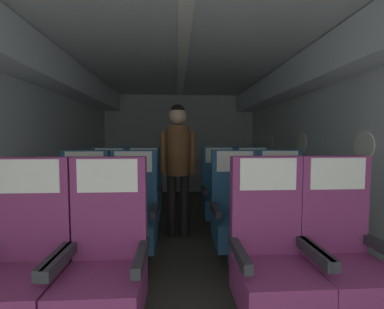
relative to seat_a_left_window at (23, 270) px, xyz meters
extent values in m
cube|color=#3D3833|center=(0.95, 1.40, -0.48)|extent=(3.60, 6.28, 0.02)
cube|color=silver|center=(-0.76, 1.40, 0.64)|extent=(0.08, 5.88, 2.22)
cube|color=silver|center=(2.65, 1.40, 0.64)|extent=(0.08, 5.88, 2.22)
cube|color=silver|center=(0.95, 1.40, 1.75)|extent=(3.48, 5.88, 0.06)
cube|color=#B6BBBB|center=(0.95, 4.36, 0.64)|extent=(3.48, 0.06, 2.22)
cube|color=silver|center=(-0.54, 1.40, 1.53)|extent=(0.36, 5.65, 0.36)
cube|color=silver|center=(2.43, 1.40, 1.53)|extent=(0.36, 5.65, 0.36)
cube|color=white|center=(0.95, 1.40, 1.71)|extent=(0.12, 5.29, 0.02)
cylinder|color=white|center=(2.60, 0.81, 0.68)|extent=(0.01, 0.26, 0.26)
cylinder|color=white|center=(2.60, 1.99, 0.68)|extent=(0.01, 0.26, 0.26)
cylinder|color=white|center=(2.60, 3.16, 0.68)|extent=(0.01, 0.26, 0.26)
cube|color=#7A2D60|center=(0.00, -0.06, -0.12)|extent=(0.45, 0.47, 0.24)
cube|color=#7A2D60|center=(0.00, 0.14, 0.32)|extent=(0.45, 0.08, 0.63)
cube|color=#28282D|center=(0.21, -0.06, 0.09)|extent=(0.05, 0.39, 0.06)
cube|color=silver|center=(0.00, 0.09, 0.52)|extent=(0.36, 0.01, 0.20)
cube|color=#7A2D60|center=(0.46, -0.06, -0.12)|extent=(0.45, 0.47, 0.24)
cube|color=#7A2D60|center=(0.46, 0.13, 0.32)|extent=(0.45, 0.08, 0.63)
cube|color=#28282D|center=(0.67, -0.06, 0.09)|extent=(0.05, 0.39, 0.06)
cube|color=#28282D|center=(0.25, -0.06, 0.09)|extent=(0.05, 0.39, 0.06)
cube|color=silver|center=(0.46, 0.08, 0.52)|extent=(0.36, 0.01, 0.20)
cube|color=#7A2D60|center=(1.89, -0.06, -0.12)|extent=(0.45, 0.47, 0.24)
cube|color=#7A2D60|center=(1.89, 0.14, 0.32)|extent=(0.45, 0.08, 0.63)
cube|color=#28282D|center=(1.68, -0.06, 0.09)|extent=(0.05, 0.39, 0.06)
cube|color=silver|center=(1.89, 0.09, 0.52)|extent=(0.36, 0.01, 0.20)
cube|color=#7A2D60|center=(1.44, -0.05, -0.12)|extent=(0.45, 0.47, 0.24)
cube|color=#7A2D60|center=(1.44, 0.14, 0.32)|extent=(0.45, 0.08, 0.63)
cube|color=#28282D|center=(1.65, -0.05, 0.09)|extent=(0.05, 0.39, 0.06)
cube|color=#28282D|center=(1.23, -0.05, 0.09)|extent=(0.05, 0.39, 0.06)
cube|color=silver|center=(1.44, 0.09, 0.52)|extent=(0.36, 0.01, 0.20)
cube|color=#38383D|center=(0.00, 0.86, -0.35)|extent=(0.16, 0.17, 0.24)
cube|color=navy|center=(0.00, 0.86, -0.12)|extent=(0.45, 0.47, 0.24)
cube|color=navy|center=(0.00, 1.06, 0.32)|extent=(0.45, 0.08, 0.63)
cube|color=#28282D|center=(0.21, 0.86, 0.09)|extent=(0.05, 0.39, 0.06)
cube|color=#28282D|center=(-0.21, 0.86, 0.09)|extent=(0.05, 0.39, 0.06)
cube|color=silver|center=(0.00, 1.01, 0.52)|extent=(0.36, 0.01, 0.20)
cube|color=#38383D|center=(0.46, 0.87, -0.35)|extent=(0.16, 0.17, 0.24)
cube|color=navy|center=(0.46, 0.87, -0.12)|extent=(0.45, 0.47, 0.24)
cube|color=navy|center=(0.46, 1.06, 0.32)|extent=(0.45, 0.08, 0.63)
cube|color=#28282D|center=(0.67, 0.87, 0.09)|extent=(0.05, 0.39, 0.06)
cube|color=#28282D|center=(0.24, 0.87, 0.09)|extent=(0.05, 0.39, 0.06)
cube|color=silver|center=(0.46, 1.01, 0.52)|extent=(0.36, 0.01, 0.20)
cube|color=#38383D|center=(1.89, 0.85, -0.35)|extent=(0.16, 0.17, 0.24)
cube|color=navy|center=(1.89, 0.85, -0.12)|extent=(0.45, 0.47, 0.24)
cube|color=navy|center=(1.89, 1.04, 0.32)|extent=(0.45, 0.08, 0.63)
cube|color=#28282D|center=(2.10, 0.85, 0.09)|extent=(0.05, 0.39, 0.06)
cube|color=#28282D|center=(1.68, 0.85, 0.09)|extent=(0.05, 0.39, 0.06)
cube|color=silver|center=(1.89, 0.99, 0.52)|extent=(0.36, 0.01, 0.20)
cube|color=#38383D|center=(1.44, 0.85, -0.35)|extent=(0.16, 0.17, 0.24)
cube|color=navy|center=(1.44, 0.85, -0.12)|extent=(0.45, 0.47, 0.24)
cube|color=navy|center=(1.44, 1.04, 0.32)|extent=(0.45, 0.08, 0.63)
cube|color=#28282D|center=(1.65, 0.85, 0.09)|extent=(0.05, 0.39, 0.06)
cube|color=#28282D|center=(1.23, 0.85, 0.09)|extent=(0.05, 0.39, 0.06)
cube|color=silver|center=(1.44, 1.00, 0.52)|extent=(0.36, 0.01, 0.20)
cube|color=#38383D|center=(0.00, 1.74, -0.35)|extent=(0.16, 0.17, 0.24)
cube|color=navy|center=(0.00, 1.74, -0.12)|extent=(0.45, 0.47, 0.24)
cube|color=navy|center=(0.00, 1.93, 0.32)|extent=(0.45, 0.08, 0.63)
cube|color=#28282D|center=(0.22, 1.74, 0.09)|extent=(0.05, 0.39, 0.06)
cube|color=#28282D|center=(-0.21, 1.74, 0.09)|extent=(0.05, 0.39, 0.06)
cube|color=silver|center=(0.00, 1.89, 0.52)|extent=(0.36, 0.01, 0.20)
cube|color=#38383D|center=(0.44, 1.75, -0.35)|extent=(0.16, 0.17, 0.24)
cube|color=navy|center=(0.44, 1.75, -0.12)|extent=(0.45, 0.47, 0.24)
cube|color=navy|center=(0.44, 1.94, 0.32)|extent=(0.45, 0.08, 0.63)
cube|color=#28282D|center=(0.66, 1.75, 0.09)|extent=(0.05, 0.39, 0.06)
cube|color=#28282D|center=(0.23, 1.75, 0.09)|extent=(0.05, 0.39, 0.06)
cube|color=silver|center=(0.44, 1.90, 0.52)|extent=(0.36, 0.01, 0.20)
cube|color=#38383D|center=(1.88, 1.74, -0.35)|extent=(0.16, 0.17, 0.24)
cube|color=navy|center=(1.88, 1.74, -0.12)|extent=(0.45, 0.47, 0.24)
cube|color=navy|center=(1.88, 1.93, 0.32)|extent=(0.45, 0.08, 0.63)
cube|color=#28282D|center=(2.09, 1.74, 0.09)|extent=(0.05, 0.39, 0.06)
cube|color=#28282D|center=(1.66, 1.74, 0.09)|extent=(0.05, 0.39, 0.06)
cube|color=silver|center=(1.88, 1.89, 0.52)|extent=(0.36, 0.01, 0.20)
cube|color=#38383D|center=(1.43, 1.74, -0.35)|extent=(0.16, 0.17, 0.24)
cube|color=navy|center=(1.43, 1.74, -0.12)|extent=(0.45, 0.47, 0.24)
cube|color=navy|center=(1.43, 1.94, 0.32)|extent=(0.45, 0.08, 0.63)
cube|color=#28282D|center=(1.65, 1.74, 0.09)|extent=(0.05, 0.39, 0.06)
cube|color=#28282D|center=(1.22, 1.74, 0.09)|extent=(0.05, 0.39, 0.06)
cube|color=silver|center=(1.43, 1.89, 0.52)|extent=(0.36, 0.01, 0.20)
cylinder|color=black|center=(0.81, 1.67, -0.09)|extent=(0.11, 0.11, 0.77)
cylinder|color=black|center=(0.97, 1.67, -0.09)|extent=(0.11, 0.11, 0.77)
cylinder|color=brown|center=(0.89, 1.67, 0.60)|extent=(0.28, 0.28, 0.60)
cylinder|color=brown|center=(0.71, 1.67, 0.57)|extent=(0.07, 0.07, 0.51)
cylinder|color=brown|center=(1.07, 1.67, 0.57)|extent=(0.07, 0.07, 0.51)
sphere|color=tan|center=(0.89, 1.67, 1.02)|extent=(0.22, 0.22, 0.22)
sphere|color=black|center=(0.89, 1.67, 1.07)|extent=(0.19, 0.19, 0.19)
camera|label=1|loc=(0.87, -1.46, 0.74)|focal=23.92mm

